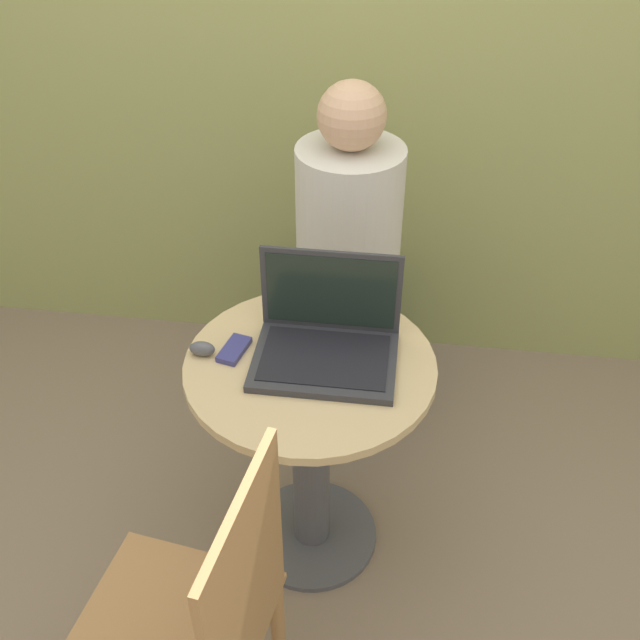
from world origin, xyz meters
TOP-DOWN VIEW (x-y plane):
  - ground_plane at (0.00, 0.00)m, footprint 12.00×12.00m
  - back_wall at (0.00, 1.02)m, footprint 7.00×0.05m
  - round_table at (0.00, 0.00)m, footprint 0.64×0.64m
  - laptop at (0.04, 0.04)m, footprint 0.36×0.27m
  - cell_phone at (-0.20, 0.02)m, footprint 0.08×0.12m
  - computer_mouse at (-0.28, -0.01)m, footprint 0.07×0.04m
  - chair_empty at (-0.15, -0.61)m, footprint 0.46×0.46m
  - person_seated at (0.03, 0.62)m, footprint 0.38×0.52m

SIDE VIEW (x-z plane):
  - ground_plane at x=0.00m, z-range 0.00..0.00m
  - round_table at x=0.00m, z-range 0.12..0.83m
  - chair_empty at x=-0.15m, z-range 0.01..0.95m
  - person_seated at x=0.03m, z-range -0.10..1.14m
  - cell_phone at x=-0.20m, z-range 0.72..0.73m
  - computer_mouse at x=-0.28m, z-range 0.72..0.75m
  - laptop at x=0.04m, z-range 0.64..0.89m
  - back_wall at x=0.00m, z-range 0.00..2.60m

